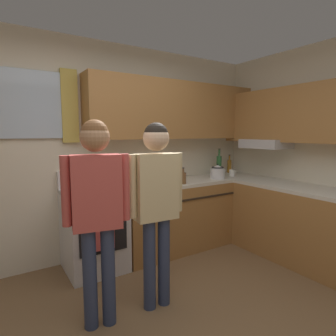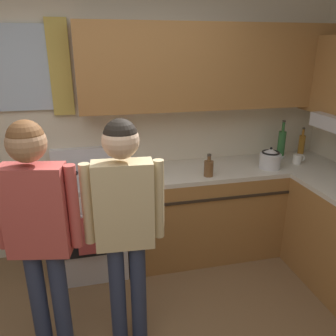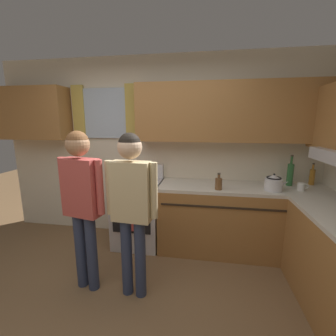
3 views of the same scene
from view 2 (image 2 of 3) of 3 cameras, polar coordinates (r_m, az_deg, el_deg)
back_wall_unit at (r=3.15m, az=-10.54°, el=10.96°), size 4.60×0.42×2.60m
kitchen_counter_run at (r=3.26m, az=18.93°, el=-9.45°), size 2.12×2.19×0.90m
stove_oven at (r=3.23m, az=-13.18°, el=-8.83°), size 0.62×0.67×1.10m
bottle_wine_green at (r=3.66m, az=18.77°, el=3.96°), size 0.08×0.08×0.39m
bottle_oil_amber at (r=3.90m, az=21.82°, el=3.86°), size 0.06×0.06×0.29m
bottle_squat_brown at (r=3.00m, az=6.96°, el=0.01°), size 0.08×0.08×0.21m
mug_ceramic_white at (r=3.55m, az=21.23°, el=1.43°), size 0.13×0.08×0.09m
stovetop_kettle at (r=3.32m, az=17.04°, el=1.58°), size 0.27×0.20×0.21m
adult_left at (r=2.15m, az=-21.31°, el=-8.28°), size 0.50×0.23×1.63m
adult_in_plaid at (r=2.11m, az=-7.47°, el=-7.76°), size 0.50×0.22×1.61m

